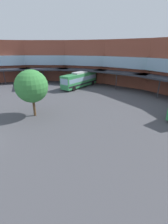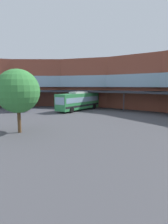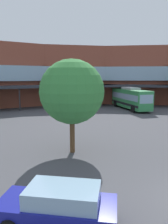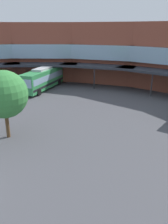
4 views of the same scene
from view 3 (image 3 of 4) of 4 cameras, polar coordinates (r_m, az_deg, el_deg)
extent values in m
cube|color=brown|center=(46.90, 12.62, 9.21)|extent=(14.85, 10.10, 11.32)
cube|color=#8CADC6|center=(46.30, 12.70, 9.68)|extent=(13.64, 9.89, 2.64)
cube|color=#282B33|center=(41.95, 13.14, 6.64)|extent=(14.20, 8.21, 0.40)
cylinder|color=#2D2D33|center=(40.49, 13.26, 3.88)|extent=(0.20, 0.20, 3.77)
cube|color=brown|center=(45.40, -2.85, 9.43)|extent=(13.64, 6.00, 11.32)
cube|color=#8CADC6|center=(44.81, -2.73, 9.91)|extent=(12.28, 6.24, 2.64)
cube|color=#282B33|center=(40.50, -1.74, 6.79)|extent=(13.64, 4.00, 0.40)
cylinder|color=#2D2D33|center=(39.05, -1.33, 3.93)|extent=(0.20, 0.20, 3.77)
cube|color=brown|center=(43.16, -18.81, 8.97)|extent=(14.85, 10.10, 11.32)
cube|color=#8CADC6|center=(42.57, -18.67, 9.48)|extent=(13.64, 9.89, 2.64)
cube|color=#282B33|center=(38.32, -17.12, 6.26)|extent=(14.20, 8.21, 0.40)
cylinder|color=#2D2D33|center=(36.90, -16.39, 3.25)|extent=(0.20, 0.20, 3.77)
cube|color=#338C4C|center=(37.99, 11.97, 3.52)|extent=(2.95, 10.59, 2.98)
cube|color=#8CADC6|center=(37.96, 11.99, 4.05)|extent=(2.97, 9.97, 0.95)
cube|color=black|center=(38.08, 11.93, 2.27)|extent=(2.96, 10.39, 0.36)
cube|color=#8CADC6|center=(33.40, 15.92, 3.22)|extent=(2.16, 0.22, 1.31)
cube|color=#B2B2B7|center=(37.87, 12.06, 6.03)|extent=(1.89, 3.85, 0.36)
cylinder|color=black|center=(35.61, 16.21, 0.89)|extent=(0.35, 1.11, 1.10)
cylinder|color=black|center=(34.43, 12.68, 0.76)|extent=(0.35, 1.11, 1.10)
cylinder|color=black|center=(41.85, 11.28, 2.27)|extent=(0.35, 1.11, 1.10)
cylinder|color=black|center=(40.86, 8.16, 2.19)|extent=(0.35, 1.11, 1.10)
cube|color=navy|center=(8.96, -7.04, -24.15)|extent=(4.75, 3.21, 0.75)
cube|color=#8CADC6|center=(8.55, -5.42, -20.58)|extent=(3.03, 2.40, 0.60)
cylinder|color=black|center=(10.23, -13.98, -21.28)|extent=(0.70, 0.44, 0.66)
cylinder|color=black|center=(9.61, 3.69, -23.18)|extent=(0.70, 0.44, 0.66)
cylinder|color=brown|center=(15.93, -3.08, -4.95)|extent=(0.36, 0.36, 3.16)
sphere|color=#38843D|center=(15.48, -3.17, 5.28)|extent=(4.57, 4.57, 4.57)
camera|label=1|loc=(26.65, 58.66, 13.43)|focal=25.54mm
camera|label=2|loc=(24.31, 53.98, 4.17)|focal=29.65mm
camera|label=4|loc=(22.58, 71.53, 15.63)|focal=37.87mm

